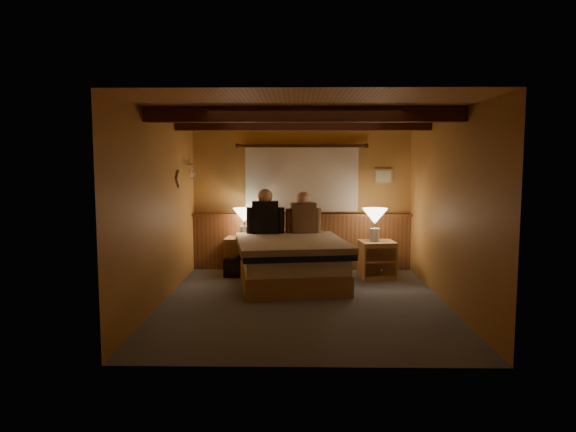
{
  "coord_description": "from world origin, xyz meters",
  "views": [
    {
      "loc": [
        -0.09,
        -6.42,
        1.78
      ],
      "look_at": [
        -0.2,
        0.4,
        1.07
      ],
      "focal_mm": 32.0,
      "sensor_mm": 36.0,
      "label": 1
    }
  ],
  "objects_px": {
    "person_right": "(303,216)",
    "person_left": "(265,215)",
    "nightstand_left": "(242,255)",
    "duffel_bag": "(241,267)",
    "bed": "(290,260)",
    "nightstand_right": "(377,259)",
    "lamp_left": "(244,217)",
    "lamp_right": "(375,218)"
  },
  "relations": [
    {
      "from": "bed",
      "to": "person_right",
      "type": "relative_size",
      "value": 3.14
    },
    {
      "from": "lamp_right",
      "to": "duffel_bag",
      "type": "bearing_deg",
      "value": 179.18
    },
    {
      "from": "duffel_bag",
      "to": "person_right",
      "type": "bearing_deg",
      "value": 17.9
    },
    {
      "from": "person_right",
      "to": "nightstand_left",
      "type": "bearing_deg",
      "value": 168.8
    },
    {
      "from": "nightstand_right",
      "to": "nightstand_left",
      "type": "bearing_deg",
      "value": 164.85
    },
    {
      "from": "bed",
      "to": "person_right",
      "type": "xyz_separation_m",
      "value": [
        0.2,
        0.66,
        0.59
      ]
    },
    {
      "from": "nightstand_right",
      "to": "person_right",
      "type": "height_order",
      "value": "person_right"
    },
    {
      "from": "bed",
      "to": "nightstand_right",
      "type": "height_order",
      "value": "bed"
    },
    {
      "from": "lamp_left",
      "to": "nightstand_left",
      "type": "bearing_deg",
      "value": -146.86
    },
    {
      "from": "nightstand_left",
      "to": "nightstand_right",
      "type": "distance_m",
      "value": 2.15
    },
    {
      "from": "person_right",
      "to": "duffel_bag",
      "type": "bearing_deg",
      "value": -176.15
    },
    {
      "from": "nightstand_left",
      "to": "person_left",
      "type": "distance_m",
      "value": 0.78
    },
    {
      "from": "lamp_right",
      "to": "nightstand_left",
      "type": "bearing_deg",
      "value": 172.04
    },
    {
      "from": "nightstand_right",
      "to": "duffel_bag",
      "type": "xyz_separation_m",
      "value": [
        -2.12,
        0.06,
        -0.13
      ]
    },
    {
      "from": "lamp_right",
      "to": "person_left",
      "type": "relative_size",
      "value": 0.7
    },
    {
      "from": "duffel_bag",
      "to": "bed",
      "type": "bearing_deg",
      "value": -23.93
    },
    {
      "from": "nightstand_right",
      "to": "person_left",
      "type": "relative_size",
      "value": 0.78
    },
    {
      "from": "person_right",
      "to": "person_left",
      "type": "bearing_deg",
      "value": 179.22
    },
    {
      "from": "lamp_right",
      "to": "duffel_bag",
      "type": "distance_m",
      "value": 2.22
    },
    {
      "from": "lamp_left",
      "to": "person_right",
      "type": "relative_size",
      "value": 0.69
    },
    {
      "from": "lamp_left",
      "to": "nightstand_right",
      "type": "bearing_deg",
      "value": -9.4
    },
    {
      "from": "bed",
      "to": "person_left",
      "type": "relative_size",
      "value": 2.95
    },
    {
      "from": "bed",
      "to": "person_left",
      "type": "xyz_separation_m",
      "value": [
        -0.4,
        0.59,
        0.61
      ]
    },
    {
      "from": "nightstand_left",
      "to": "lamp_left",
      "type": "distance_m",
      "value": 0.62
    },
    {
      "from": "nightstand_right",
      "to": "lamp_left",
      "type": "height_order",
      "value": "lamp_left"
    },
    {
      "from": "nightstand_left",
      "to": "lamp_left",
      "type": "height_order",
      "value": "lamp_left"
    },
    {
      "from": "duffel_bag",
      "to": "person_left",
      "type": "bearing_deg",
      "value": 24.88
    },
    {
      "from": "bed",
      "to": "person_left",
      "type": "bearing_deg",
      "value": 115.39
    },
    {
      "from": "lamp_left",
      "to": "lamp_right",
      "type": "bearing_deg",
      "value": -8.76
    },
    {
      "from": "lamp_right",
      "to": "person_left",
      "type": "bearing_deg",
      "value": 174.78
    },
    {
      "from": "nightstand_left",
      "to": "person_right",
      "type": "xyz_separation_m",
      "value": [
        0.99,
        -0.07,
        0.65
      ]
    },
    {
      "from": "bed",
      "to": "duffel_bag",
      "type": "xyz_separation_m",
      "value": [
        -0.79,
        0.47,
        -0.19
      ]
    },
    {
      "from": "bed",
      "to": "person_right",
      "type": "distance_m",
      "value": 0.91
    },
    {
      "from": "nightstand_left",
      "to": "duffel_bag",
      "type": "height_order",
      "value": "nightstand_left"
    },
    {
      "from": "nightstand_right",
      "to": "person_left",
      "type": "distance_m",
      "value": 1.88
    },
    {
      "from": "bed",
      "to": "nightstand_left",
      "type": "distance_m",
      "value": 1.07
    },
    {
      "from": "lamp_left",
      "to": "duffel_bag",
      "type": "distance_m",
      "value": 0.81
    },
    {
      "from": "lamp_left",
      "to": "duffel_bag",
      "type": "height_order",
      "value": "lamp_left"
    },
    {
      "from": "bed",
      "to": "duffel_bag",
      "type": "distance_m",
      "value": 0.93
    },
    {
      "from": "bed",
      "to": "nightstand_right",
      "type": "distance_m",
      "value": 1.4
    },
    {
      "from": "lamp_left",
      "to": "duffel_bag",
      "type": "xyz_separation_m",
      "value": [
        -0.03,
        -0.29,
        -0.76
      ]
    },
    {
      "from": "bed",
      "to": "lamp_right",
      "type": "xyz_separation_m",
      "value": [
        1.3,
        0.44,
        0.58
      ]
    }
  ]
}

